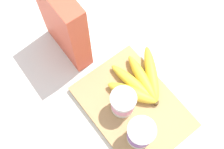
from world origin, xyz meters
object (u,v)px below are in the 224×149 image
banana_bunch (141,82)px  yogurt_cup_back (123,103)px  cereal_box (64,23)px  cutting_board (133,107)px  yogurt_cup_front (140,133)px

banana_bunch → yogurt_cup_back: bearing=105.6°
cereal_box → yogurt_cup_back: bearing=-178.3°
cereal_box → banana_bunch: size_ratio=1.36×
cutting_board → banana_bunch: bearing=-56.1°
cereal_box → banana_bunch: bearing=-158.8°
yogurt_cup_front → yogurt_cup_back: size_ratio=1.12×
cutting_board → cereal_box: cereal_box is taller
cutting_board → yogurt_cup_front: 0.11m
cutting_board → yogurt_cup_back: size_ratio=3.81×
cereal_box → banana_bunch: (-0.25, -0.09, -0.10)m
cereal_box → yogurt_cup_front: cereal_box is taller
cutting_board → yogurt_cup_back: yogurt_cup_back is taller
cereal_box → cutting_board: bearing=-173.0°
yogurt_cup_back → banana_bunch: 0.10m
yogurt_cup_front → yogurt_cup_back: (0.10, -0.02, -0.01)m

